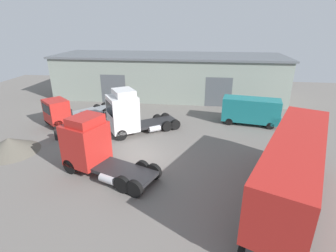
{
  "coord_description": "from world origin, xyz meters",
  "views": [
    {
      "loc": [
        4.49,
        -17.55,
        9.84
      ],
      "look_at": [
        1.87,
        2.79,
        1.6
      ],
      "focal_mm": 28.0,
      "sensor_mm": 36.0,
      "label": 1
    }
  ],
  "objects_px": {
    "tractor_unit_red": "(92,146)",
    "oil_drum": "(58,135)",
    "delivery_van_teal": "(252,111)",
    "tractor_unit_white": "(128,113)",
    "flatbed_truck_red": "(68,111)",
    "gravel_pile": "(9,145)",
    "container_trailer_black": "(294,165)"
  },
  "relations": [
    {
      "from": "delivery_van_teal",
      "to": "oil_drum",
      "type": "xyz_separation_m",
      "value": [
        -17.69,
        -5.99,
        -1.02
      ]
    },
    {
      "from": "tractor_unit_red",
      "to": "oil_drum",
      "type": "distance_m",
      "value": 7.16
    },
    {
      "from": "tractor_unit_white",
      "to": "flatbed_truck_red",
      "type": "xyz_separation_m",
      "value": [
        -6.87,
        1.83,
        -0.7
      ]
    },
    {
      "from": "container_trailer_black",
      "to": "tractor_unit_red",
      "type": "relative_size",
      "value": 1.63
    },
    {
      "from": "flatbed_truck_red",
      "to": "delivery_van_teal",
      "type": "bearing_deg",
      "value": 136.57
    },
    {
      "from": "delivery_van_teal",
      "to": "flatbed_truck_red",
      "type": "bearing_deg",
      "value": -163.78
    },
    {
      "from": "gravel_pile",
      "to": "oil_drum",
      "type": "relative_size",
      "value": 5.11
    },
    {
      "from": "tractor_unit_white",
      "to": "tractor_unit_red",
      "type": "distance_m",
      "value": 6.72
    },
    {
      "from": "tractor_unit_white",
      "to": "flatbed_truck_red",
      "type": "distance_m",
      "value": 7.14
    },
    {
      "from": "delivery_van_teal",
      "to": "flatbed_truck_red",
      "type": "height_order",
      "value": "same"
    },
    {
      "from": "tractor_unit_white",
      "to": "flatbed_truck_red",
      "type": "relative_size",
      "value": 0.94
    },
    {
      "from": "flatbed_truck_red",
      "to": "oil_drum",
      "type": "bearing_deg",
      "value": 53.25
    },
    {
      "from": "oil_drum",
      "to": "tractor_unit_white",
      "type": "bearing_deg",
      "value": 18.98
    },
    {
      "from": "delivery_van_teal",
      "to": "tractor_unit_red",
      "type": "relative_size",
      "value": 0.84
    },
    {
      "from": "container_trailer_black",
      "to": "oil_drum",
      "type": "bearing_deg",
      "value": 92.4
    },
    {
      "from": "delivery_van_teal",
      "to": "tractor_unit_white",
      "type": "bearing_deg",
      "value": -151.69
    },
    {
      "from": "gravel_pile",
      "to": "oil_drum",
      "type": "xyz_separation_m",
      "value": [
        2.57,
        2.79,
        -0.17
      ]
    },
    {
      "from": "tractor_unit_red",
      "to": "container_trailer_black",
      "type": "bearing_deg",
      "value": -168.67
    },
    {
      "from": "delivery_van_teal",
      "to": "container_trailer_black",
      "type": "bearing_deg",
      "value": -80.6
    },
    {
      "from": "container_trailer_black",
      "to": "oil_drum",
      "type": "height_order",
      "value": "container_trailer_black"
    },
    {
      "from": "tractor_unit_white",
      "to": "gravel_pile",
      "type": "xyz_separation_m",
      "value": [
        -8.53,
        -4.84,
        -1.39
      ]
    },
    {
      "from": "tractor_unit_white",
      "to": "oil_drum",
      "type": "height_order",
      "value": "tractor_unit_white"
    },
    {
      "from": "flatbed_truck_red",
      "to": "gravel_pile",
      "type": "relative_size",
      "value": 1.61
    },
    {
      "from": "delivery_van_teal",
      "to": "tractor_unit_red",
      "type": "bearing_deg",
      "value": -129.73
    },
    {
      "from": "oil_drum",
      "to": "delivery_van_teal",
      "type": "bearing_deg",
      "value": 18.72
    },
    {
      "from": "oil_drum",
      "to": "container_trailer_black",
      "type": "bearing_deg",
      "value": -21.26
    },
    {
      "from": "delivery_van_teal",
      "to": "tractor_unit_red",
      "type": "distance_m",
      "value": 16.35
    },
    {
      "from": "gravel_pile",
      "to": "delivery_van_teal",
      "type": "bearing_deg",
      "value": 23.45
    },
    {
      "from": "delivery_van_teal",
      "to": "tractor_unit_red",
      "type": "height_order",
      "value": "tractor_unit_red"
    },
    {
      "from": "tractor_unit_red",
      "to": "oil_drum",
      "type": "xyz_separation_m",
      "value": [
        -5.27,
        4.63,
        -1.44
      ]
    },
    {
      "from": "container_trailer_black",
      "to": "tractor_unit_red",
      "type": "bearing_deg",
      "value": 103.45
    },
    {
      "from": "tractor_unit_red",
      "to": "gravel_pile",
      "type": "distance_m",
      "value": 8.15
    }
  ]
}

